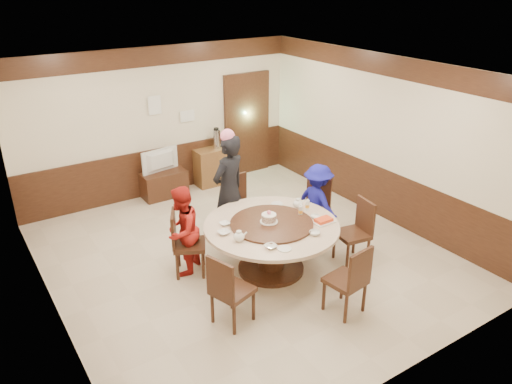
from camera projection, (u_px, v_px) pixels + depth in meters
room at (245, 191)px, 7.25m from camera, size 6.00×6.04×2.84m
banquet_table at (271, 238)px, 7.10m from camera, size 1.92×1.92×0.78m
chair_0 at (314, 218)px, 8.18m from camera, size 0.60×0.60×0.97m
chair_1 at (243, 215)px, 8.27m from camera, size 0.48×0.49×0.97m
chair_2 at (189, 254)px, 7.14m from camera, size 0.60×0.59×0.97m
chair_3 at (232, 301)px, 6.11m from camera, size 0.56×0.55×0.97m
chair_4 at (346, 291)px, 6.31m from camera, size 0.50×0.51×0.97m
chair_5 at (353, 243)px, 7.43m from camera, size 0.51×0.50×0.97m
person_standing at (229, 190)px, 7.76m from camera, size 0.75×0.61×1.79m
person_red at (182, 231)px, 7.02m from camera, size 0.81×0.79×1.32m
person_blue at (318, 202)px, 7.95m from camera, size 0.54×0.86×1.27m
birthday_cake at (269, 218)px, 6.99m from camera, size 0.26×0.26×0.18m
teapot_left at (239, 237)px, 6.56m from camera, size 0.17×0.15×0.13m
teapot_right at (298, 204)px, 7.49m from camera, size 0.17×0.15×0.13m
bowl_0 at (225, 224)px, 6.99m from camera, size 0.14×0.14×0.04m
bowl_1 at (315, 233)px, 6.73m from camera, size 0.15×0.15×0.05m
bowl_2 at (271, 246)px, 6.41m from camera, size 0.16×0.16×0.04m
bowl_3 at (315, 217)px, 7.18m from camera, size 0.14×0.14×0.04m
bowl_4 at (224, 233)px, 6.75m from camera, size 0.16×0.16×0.04m
saucer_near at (285, 249)px, 6.39m from camera, size 0.18×0.18×0.01m
saucer_far at (277, 204)px, 7.62m from camera, size 0.18×0.18×0.01m
shrimp_platter at (324, 221)px, 7.05m from camera, size 0.30×0.20×0.06m
bottle_0 at (301, 211)px, 7.22m from camera, size 0.06×0.06×0.16m
bottle_1 at (307, 205)px, 7.39m from camera, size 0.06×0.06×0.16m
tv_stand at (164, 184)px, 9.61m from camera, size 0.85×0.45×0.50m
television at (162, 161)px, 9.42m from camera, size 0.78×0.23×0.45m
side_cabinet at (214, 166)px, 10.15m from camera, size 0.80×0.40×0.75m
thermos at (217, 139)px, 9.95m from camera, size 0.15×0.15×0.38m
notice_left at (155, 105)px, 9.17m from camera, size 0.25×0.00×0.35m
notice_right at (188, 116)px, 9.62m from camera, size 0.30×0.00×0.22m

